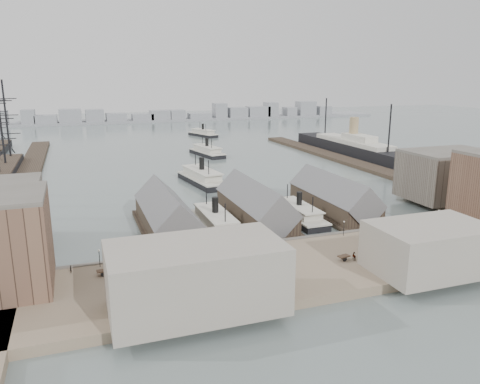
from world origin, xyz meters
name	(u,v)px	position (x,y,z in m)	size (l,w,h in m)	color
ground	(278,241)	(0.00, 0.00, 0.00)	(900.00, 900.00, 0.00)	slate
quay	(316,266)	(0.00, -20.00, 1.00)	(180.00, 30.00, 2.00)	#7D6A54
seawall	(287,243)	(0.00, -5.20, 1.15)	(180.00, 1.20, 2.30)	#59544C
west_wharf	(26,179)	(-68.00, 100.00, 0.80)	(10.00, 220.00, 1.60)	#2D231C
east_wharf	(349,161)	(78.00, 90.00, 0.80)	(10.00, 180.00, 1.60)	#2D231C
ferry_shed_west	(166,216)	(-26.00, 16.88, 4.64)	(14.00, 42.00, 12.60)	#2D231C
ferry_shed_center	(255,207)	(0.00, 16.88, 4.64)	(14.00, 42.00, 12.60)	#2D231C
ferry_shed_east	(333,199)	(26.00, 16.88, 4.64)	(14.00, 42.00, 12.60)	#2D231C
warehouse_east_back	(448,175)	(68.00, 15.00, 9.50)	(28.00, 20.00, 15.00)	#60564C
street_bldg_center	(430,248)	(20.00, -32.00, 7.00)	(24.00, 16.00, 10.00)	gray
street_bldg_west	(196,277)	(-30.00, -32.00, 8.00)	(30.00, 16.00, 12.00)	gray
lamp_post_far_w	(99,255)	(-45.00, -7.00, 4.71)	(0.44, 0.44, 3.92)	black
lamp_post_near_w	(232,239)	(-15.00, -7.00, 4.71)	(0.44, 0.44, 3.92)	black
lamp_post_near_e	(344,225)	(15.00, -7.00, 4.71)	(0.44, 0.44, 3.92)	black
lamp_post_far_e	(439,214)	(45.00, -7.00, 4.71)	(0.44, 0.44, 3.92)	black
far_shore	(126,118)	(-2.07, 334.14, 3.91)	(500.00, 40.00, 15.72)	gray
ferry_docked_west	(215,222)	(-13.00, 13.75, 2.34)	(8.39, 27.96, 9.98)	black
ferry_docked_east	(299,213)	(13.00, 14.40, 2.14)	(7.66, 25.54, 9.12)	black
ferry_open_near	(202,177)	(-1.65, 70.36, 2.62)	(13.69, 32.26, 11.16)	black
ferry_open_mid	(207,151)	(18.18, 133.98, 2.35)	(13.63, 29.14, 10.02)	black
ferry_open_far	(203,133)	(37.40, 213.39, 2.19)	(16.41, 27.32, 9.36)	black
sailing_ship_mid	(6,167)	(-77.34, 119.07, 2.86)	(9.72, 56.13, 39.94)	black
ocean_steamer	(353,147)	(92.00, 108.58, 4.37)	(13.90, 101.57, 20.31)	black
tram	(426,231)	(33.56, -15.32, 3.80)	(3.25, 10.03, 3.51)	black
horse_cart_left	(112,271)	(-42.88, -11.98, 2.77)	(4.65, 1.67, 1.47)	black
horse_cart_center	(271,266)	(-11.05, -20.63, 2.76)	(4.74, 1.50, 1.42)	black
horse_cart_right	(352,257)	(8.03, -21.86, 2.81)	(4.79, 2.40, 1.61)	black
pedestrian_0	(71,269)	(-50.90, -8.40, 2.82)	(0.60, 0.44, 1.64)	black
pedestrian_1	(155,283)	(-35.55, -20.70, 2.82)	(0.80, 0.62, 1.64)	black
pedestrian_2	(229,252)	(-16.97, -10.12, 2.79)	(1.03, 0.59, 1.59)	black
pedestrian_3	(289,271)	(-8.64, -24.36, 2.82)	(0.97, 0.40, 1.65)	black
pedestrian_4	(267,257)	(-9.80, -15.54, 2.80)	(0.78, 0.51, 1.60)	black
pedestrian_5	(363,256)	(10.50, -22.47, 2.88)	(0.64, 0.47, 1.75)	black
pedestrian_6	(389,229)	(27.82, -8.58, 2.78)	(0.76, 0.59, 1.56)	black
pedestrian_7	(455,244)	(35.76, -22.96, 2.81)	(1.05, 0.60, 1.63)	black
pedestrian_8	(460,227)	(46.71, -13.25, 2.78)	(0.92, 0.38, 1.57)	black
pedestrian_10	(463,234)	(42.92, -18.25, 2.80)	(0.78, 0.51, 1.60)	black
pedestrian_11	(156,261)	(-33.51, -9.96, 2.89)	(1.15, 0.66, 1.78)	black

